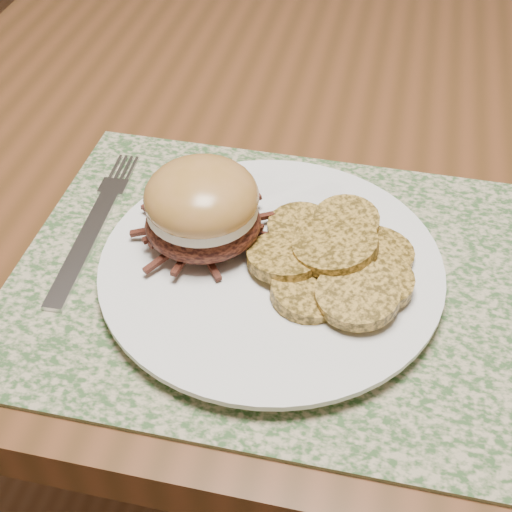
{
  "coord_description": "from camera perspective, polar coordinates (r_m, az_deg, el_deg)",
  "views": [
    {
      "loc": [
        -0.23,
        -0.66,
        1.17
      ],
      "look_at": [
        -0.31,
        -0.27,
        0.79
      ],
      "focal_mm": 50.0,
      "sensor_mm": 36.0,
      "label": 1
    }
  ],
  "objects": [
    {
      "name": "ground",
      "position": [
        1.36,
        16.38,
        -18.53
      ],
      "size": [
        3.5,
        3.5,
        0.0
      ],
      "primitive_type": "plane",
      "color": "brown",
      "rests_on": "ground"
    },
    {
      "name": "pork_sandwich",
      "position": [
        0.57,
        -4.32,
        3.87
      ],
      "size": [
        0.12,
        0.12,
        0.07
      ],
      "rotation": [
        0.0,
        0.0,
        0.34
      ],
      "color": "black",
      "rests_on": "dinner_plate"
    },
    {
      "name": "dinner_plate",
      "position": [
        0.58,
        1.21,
        -1.05
      ],
      "size": [
        0.26,
        0.26,
        0.02
      ],
      "primitive_type": "cylinder",
      "color": "white",
      "rests_on": "placemat"
    },
    {
      "name": "placemat",
      "position": [
        0.58,
        2.85,
        -1.78
      ],
      "size": [
        0.45,
        0.33,
        0.0
      ],
      "primitive_type": "cube",
      "color": "#36562C",
      "rests_on": "dining_table"
    },
    {
      "name": "roasted_potatoes",
      "position": [
        0.56,
        6.39,
        -0.24
      ],
      "size": [
        0.15,
        0.16,
        0.04
      ],
      "color": "#B28534",
      "rests_on": "dinner_plate"
    },
    {
      "name": "fork",
      "position": [
        0.64,
        -12.73,
        2.56
      ],
      "size": [
        0.03,
        0.21,
        0.0
      ],
      "rotation": [
        0.0,
        0.0,
        0.05
      ],
      "color": "silver",
      "rests_on": "placemat"
    }
  ]
}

